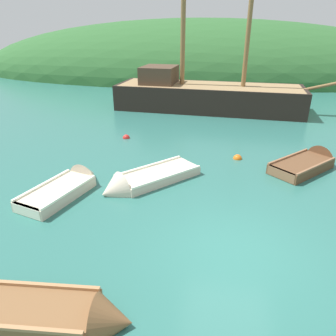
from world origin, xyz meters
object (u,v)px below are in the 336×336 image
rowboat_outer_left (142,182)px  rowboat_near_dock (49,316)px  rowboat_portside (69,188)px  buoy_red (126,138)px  rowboat_center (309,164)px  sailing_ship (206,100)px  buoy_orange (237,159)px

rowboat_outer_left → rowboat_near_dock: bearing=39.9°
rowboat_portside → rowboat_near_dock: bearing=-142.1°
rowboat_near_dock → buoy_red: 10.66m
rowboat_near_dock → rowboat_outer_left: bearing=81.8°
rowboat_center → rowboat_near_dock: rowboat_center is taller
sailing_ship → rowboat_outer_left: (-1.58, -11.47, -0.52)m
rowboat_center → buoy_red: rowboat_center is taller
rowboat_portside → rowboat_center: bearing=-52.3°
buoy_red → buoy_orange: size_ratio=0.97×
rowboat_outer_left → buoy_red: (-1.99, 4.77, -0.09)m
rowboat_center → buoy_red: (-8.18, 2.21, -0.13)m
sailing_ship → rowboat_center: sailing_ship is taller
sailing_ship → rowboat_portside: bearing=-103.6°
rowboat_portside → buoy_red: size_ratio=9.20×
rowboat_outer_left → buoy_orange: 4.52m
sailing_ship → rowboat_near_dock: 17.35m
sailing_ship → buoy_orange: 8.74m
buoy_orange → rowboat_center: bearing=-8.2°
rowboat_center → rowboat_outer_left: bearing=156.4°
rowboat_portside → buoy_orange: 6.91m
rowboat_outer_left → buoy_red: rowboat_outer_left is taller
rowboat_center → sailing_ship: bearing=71.2°
sailing_ship → rowboat_outer_left: sailing_ship is taller
rowboat_outer_left → rowboat_near_dock: (-0.35, -5.76, 0.03)m
rowboat_center → rowboat_outer_left: (-6.18, -2.56, -0.04)m
sailing_ship → rowboat_near_dock: bearing=-92.4°
rowboat_center → buoy_red: size_ratio=8.85×
rowboat_center → rowboat_near_dock: size_ratio=0.89×
rowboat_outer_left → buoy_red: 5.17m
rowboat_portside → buoy_red: (0.34, 5.63, -0.12)m
buoy_red → buoy_orange: 5.71m
buoy_red → buoy_orange: bearing=-18.5°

